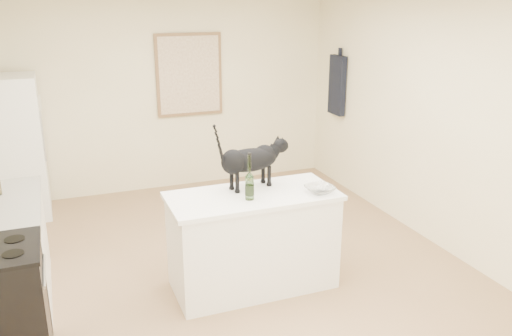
# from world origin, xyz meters

# --- Properties ---
(floor) EXTENTS (5.50, 5.50, 0.00)m
(floor) POSITION_xyz_m (0.00, 0.00, 0.00)
(floor) COLOR #967350
(floor) RESTS_ON ground
(wall_back) EXTENTS (4.50, 0.00, 4.50)m
(wall_back) POSITION_xyz_m (0.00, 2.75, 1.30)
(wall_back) COLOR beige
(wall_back) RESTS_ON ground
(wall_front) EXTENTS (4.50, 0.00, 4.50)m
(wall_front) POSITION_xyz_m (0.00, -2.75, 1.30)
(wall_front) COLOR beige
(wall_front) RESTS_ON ground
(wall_right) EXTENTS (0.00, 5.50, 5.50)m
(wall_right) POSITION_xyz_m (2.25, 0.00, 1.30)
(wall_right) COLOR beige
(wall_right) RESTS_ON ground
(island_base) EXTENTS (1.44, 0.67, 0.86)m
(island_base) POSITION_xyz_m (0.10, -0.20, 0.43)
(island_base) COLOR white
(island_base) RESTS_ON floor
(island_top) EXTENTS (1.50, 0.70, 0.04)m
(island_top) POSITION_xyz_m (0.10, -0.20, 0.88)
(island_top) COLOR white
(island_top) RESTS_ON island_base
(left_cabinets) EXTENTS (0.60, 1.40, 0.86)m
(left_cabinets) POSITION_xyz_m (-1.95, 0.30, 0.43)
(left_cabinets) COLOR white
(left_cabinets) RESTS_ON floor
(left_countertop) EXTENTS (0.62, 1.44, 0.04)m
(left_countertop) POSITION_xyz_m (-1.95, 0.30, 0.88)
(left_countertop) COLOR gray
(left_countertop) RESTS_ON left_cabinets
(stove) EXTENTS (0.60, 0.60, 0.90)m
(stove) POSITION_xyz_m (-1.95, -0.60, 0.45)
(stove) COLOR black
(stove) RESTS_ON floor
(fridge) EXTENTS (0.68, 0.68, 1.70)m
(fridge) POSITION_xyz_m (-1.95, 2.35, 0.85)
(fridge) COLOR white
(fridge) RESTS_ON floor
(artwork_frame) EXTENTS (0.90, 0.03, 1.10)m
(artwork_frame) POSITION_xyz_m (0.30, 2.72, 1.55)
(artwork_frame) COLOR brown
(artwork_frame) RESTS_ON wall_back
(artwork_canvas) EXTENTS (0.82, 0.00, 1.02)m
(artwork_canvas) POSITION_xyz_m (0.30, 2.70, 1.55)
(artwork_canvas) COLOR beige
(artwork_canvas) RESTS_ON wall_back
(hanging_garment) EXTENTS (0.08, 0.34, 0.80)m
(hanging_garment) POSITION_xyz_m (2.19, 2.05, 1.40)
(hanging_garment) COLOR black
(hanging_garment) RESTS_ON wall_right
(black_cat) EXTENTS (0.70, 0.33, 0.47)m
(black_cat) POSITION_xyz_m (0.13, -0.04, 1.14)
(black_cat) COLOR black
(black_cat) RESTS_ON island_top
(wine_bottle) EXTENTS (0.08, 0.08, 0.36)m
(wine_bottle) POSITION_xyz_m (0.03, -0.31, 1.08)
(wine_bottle) COLOR #326026
(wine_bottle) RESTS_ON island_top
(glass_bowl) EXTENTS (0.27, 0.27, 0.06)m
(glass_bowl) POSITION_xyz_m (0.66, -0.39, 0.93)
(glass_bowl) COLOR silver
(glass_bowl) RESTS_ON island_top
(fridge_paper) EXTENTS (0.05, 0.14, 0.18)m
(fridge_paper) POSITION_xyz_m (-1.60, 2.34, 1.36)
(fridge_paper) COLOR beige
(fridge_paper) RESTS_ON fridge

